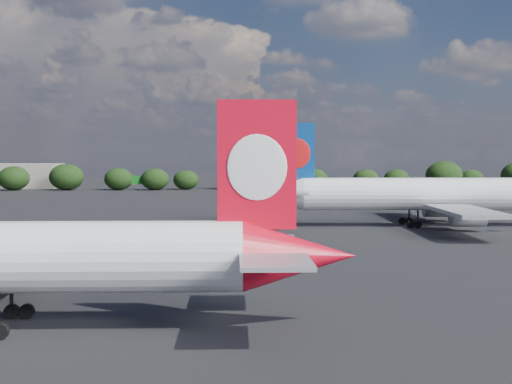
{
  "coord_description": "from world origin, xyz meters",
  "views": [
    {
      "loc": [
        14.63,
        -42.82,
        10.87
      ],
      "look_at": [
        16.0,
        12.0,
        8.0
      ],
      "focal_mm": 50.0,
      "sensor_mm": 36.0,
      "label": 1
    }
  ],
  "objects": [
    {
      "name": "horizon_treeline",
      "position": [
        13.17,
        178.86,
        3.86
      ],
      "size": [
        202.54,
        15.62,
        8.96
      ],
      "color": "black",
      "rests_on": "ground"
    },
    {
      "name": "billboard_yellow",
      "position": [
        12.0,
        182.0,
        3.87
      ],
      "size": [
        5.0,
        0.3,
        5.5
      ],
      "color": "gold",
      "rests_on": "ground"
    },
    {
      "name": "china_southern_airliner",
      "position": [
        41.53,
        64.32,
        4.78
      ],
      "size": [
        47.95,
        45.51,
        15.69
      ],
      "color": "white",
      "rests_on": "ground"
    },
    {
      "name": "highway_sign",
      "position": [
        -18.0,
        176.0,
        3.13
      ],
      "size": [
        6.0,
        0.3,
        4.5
      ],
      "color": "#13611A",
      "rests_on": "ground"
    },
    {
      "name": "ground",
      "position": [
        0.0,
        60.0,
        0.0
      ],
      "size": [
        500.0,
        500.0,
        0.0
      ],
      "primitive_type": "plane",
      "color": "black",
      "rests_on": "ground"
    }
  ]
}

